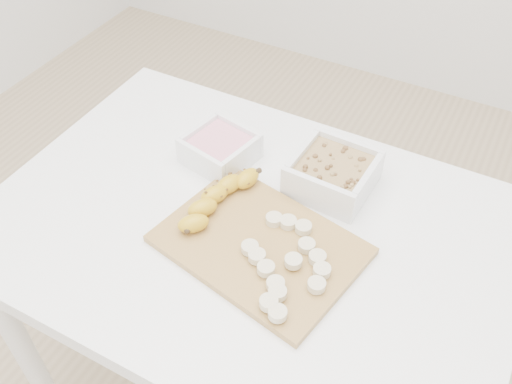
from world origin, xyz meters
The scene contains 6 objects.
table centered at (0.00, 0.00, 0.65)m, with size 1.00×0.70×0.75m.
bowl_yogurt centered at (-0.14, 0.14, 0.78)m, with size 0.15×0.15×0.06m.
bowl_granola centered at (0.10, 0.17, 0.79)m, with size 0.16×0.16×0.07m.
cutting_board centered at (0.05, -0.04, 0.76)m, with size 0.35×0.25×0.01m, color #A97D40.
banana centered at (-0.07, 0.00, 0.78)m, with size 0.05×0.20×0.03m, color #BF9217, non-canonical shape.
banana_slices centered at (0.11, -0.07, 0.78)m, with size 0.17×0.22×0.02m.
Camera 1 is at (0.36, -0.63, 1.56)m, focal length 40.00 mm.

